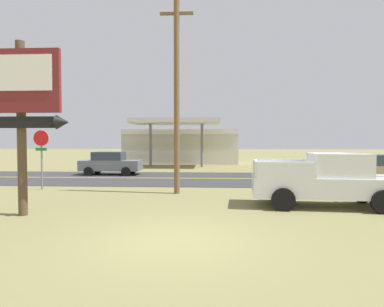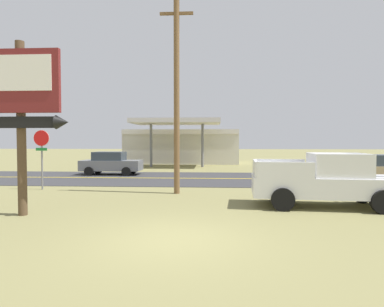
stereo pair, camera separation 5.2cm
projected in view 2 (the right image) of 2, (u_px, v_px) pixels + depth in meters
name	position (u px, v px, depth m)	size (l,w,h in m)	color
ground_plane	(172.00, 240.00, 7.96)	(180.00, 180.00, 0.00)	olive
road_asphalt	(197.00, 178.00, 20.93)	(140.00, 8.00, 0.02)	#333335
road_centre_line	(197.00, 178.00, 20.93)	(126.00, 0.20, 0.01)	gold
motel_sign	(20.00, 99.00, 10.34)	(3.02, 0.54, 5.59)	brown
stop_sign	(42.00, 149.00, 16.14)	(0.80, 0.08, 2.95)	slate
utility_pole	(177.00, 84.00, 14.83)	(1.68, 0.26, 9.44)	brown
gas_station	(182.00, 145.00, 35.99)	(12.00, 11.50, 4.40)	beige
pickup_white_parked_on_lawn	(327.00, 181.00, 11.95)	(5.35, 2.57, 1.96)	silver
car_tan_near_lane	(381.00, 169.00, 18.28)	(4.20, 2.00, 1.64)	tan
car_grey_far_lane	(111.00, 163.00, 23.26)	(4.20, 2.00, 1.64)	slate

